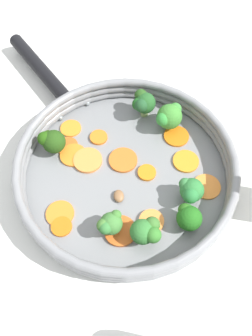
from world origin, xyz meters
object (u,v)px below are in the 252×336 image
carrot_slice_10 (147,173)px  carrot_slice_4 (60,214)px  carrot_slice_5 (207,187)px  carrot_slice_11 (124,160)px  broccoli_floret_3 (169,116)px  carrot_slice_12 (73,155)px  broccoli_floret_5 (143,103)px  broccoli_floret_6 (52,141)px  carrot_slice_0 (99,137)px  broccoli_floret_4 (110,224)px  carrot_slice_7 (67,146)px  skillet (126,175)px  broccoli_floret_2 (191,191)px  carrot_slice_6 (62,227)px  carrot_slice_1 (185,160)px  carrot_slice_13 (120,231)px  carrot_slice_3 (88,160)px  carrot_slice_9 (71,128)px  carrot_slice_8 (176,136)px  broccoli_floret_1 (188,217)px  carrot_slice_2 (151,221)px  mushroom_piece_0 (119,196)px  broccoli_floret_0 (148,231)px

carrot_slice_10 → carrot_slice_4: bearing=106.1°
carrot_slice_5 → carrot_slice_10: 0.09m
carrot_slice_11 → broccoli_floret_3: bearing=-59.0°
carrot_slice_12 → broccoli_floret_5: (0.06, -0.13, 0.03)m
carrot_slice_4 → broccoli_floret_6: size_ratio=0.96×
carrot_slice_0 → carrot_slice_10: (-0.08, -0.06, 0.00)m
carrot_slice_5 → broccoli_floret_4: size_ratio=1.05×
carrot_slice_7 → carrot_slice_11: 0.10m
skillet → broccoli_floret_2: (-0.06, -0.08, 0.03)m
skillet → carrot_slice_6: bearing=122.2°
carrot_slice_1 → carrot_slice_13: (-0.10, 0.13, 0.00)m
carrot_slice_3 → carrot_slice_13: bearing=-167.6°
carrot_slice_9 → carrot_slice_8: bearing=-107.2°
carrot_slice_0 → carrot_slice_7: carrot_slice_0 is taller
carrot_slice_7 → broccoli_floret_1: 0.23m
carrot_slice_3 → broccoli_floret_1: size_ratio=1.12×
carrot_slice_3 → broccoli_floret_6: (0.03, 0.05, 0.02)m
carrot_slice_12 → broccoli_floret_5: size_ratio=0.90×
carrot_slice_0 → broccoli_floret_1: 0.20m
broccoli_floret_4 → carrot_slice_13: bearing=-108.0°
broccoli_floret_3 → broccoli_floret_1: bearing=173.2°
carrot_slice_1 → broccoli_floret_3: 0.08m
carrot_slice_0 → broccoli_floret_3: size_ratio=0.62×
carrot_slice_9 → carrot_slice_13: size_ratio=0.77×
carrot_slice_2 → broccoli_floret_5: 0.20m
carrot_slice_13 → carrot_slice_6: bearing=73.6°
carrot_slice_10 → carrot_slice_13: same height
skillet → carrot_slice_9: size_ratio=9.16×
skillet → carrot_slice_2: size_ratio=8.92×
carrot_slice_3 → carrot_slice_13: (-0.13, -0.03, 0.00)m
carrot_slice_11 → broccoli_floret_3: size_ratio=0.96×
broccoli_floret_1 → broccoli_floret_2: bearing=-21.9°
skillet → carrot_slice_13: carrot_slice_13 is taller
carrot_slice_10 → broccoli_floret_3: size_ratio=0.60×
mushroom_piece_0 → carrot_slice_13: bearing=171.1°
carrot_slice_2 → broccoli_floret_1: 0.05m
skillet → broccoli_floret_0: (-0.11, -0.01, 0.03)m
carrot_slice_10 → broccoli_floret_2: bearing=-138.2°
broccoli_floret_0 → mushroom_piece_0: size_ratio=2.12×
carrot_slice_6 → carrot_slice_12: same height
skillet → broccoli_floret_5: bearing=-25.7°
carrot_slice_11 → carrot_slice_12: 0.08m
broccoli_floret_3 → carrot_slice_5: bearing=-167.7°
carrot_slice_11 → broccoli_floret_4: 0.12m
carrot_slice_0 → carrot_slice_13: 0.17m
carrot_slice_3 → broccoli_floret_1: 0.18m
carrot_slice_3 → broccoli_floret_5: size_ratio=0.97×
carrot_slice_2 → broccoli_floret_1: bearing=-103.4°
carrot_slice_8 → broccoli_floret_6: 0.21m
carrot_slice_11 → broccoli_floret_0: bearing=-178.0°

